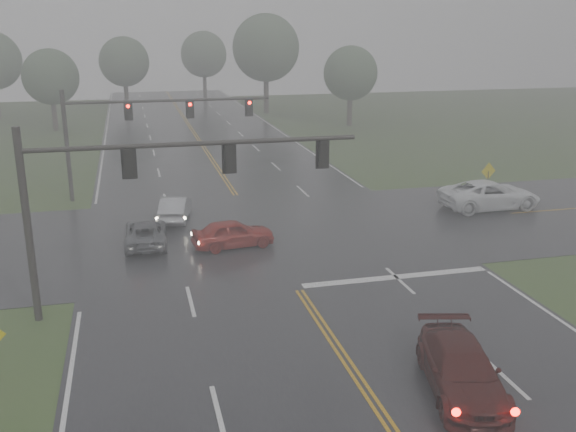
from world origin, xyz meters
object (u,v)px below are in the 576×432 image
object	(u,v)px
sedan_silver	(176,220)
signal_gantry_far	(132,121)
pickup_white	(489,208)
signal_gantry_near	(133,182)
sedan_maroon	(460,391)
sedan_red	(233,247)
car_grey	(146,245)

from	to	relation	value
sedan_silver	signal_gantry_far	xyz separation A→B (m)	(-2.01, 5.71, 4.86)
sedan_silver	pickup_white	distance (m)	18.65
signal_gantry_near	signal_gantry_far	bearing A→B (deg)	89.37
sedan_maroon	signal_gantry_near	size ratio (longest dim) A/B	0.40
sedan_maroon	signal_gantry_far	xyz separation A→B (m)	(-8.96, 25.76, 4.86)
sedan_silver	signal_gantry_near	xyz separation A→B (m)	(-2.21, -11.75, 5.09)
sedan_silver	pickup_white	bearing A→B (deg)	-175.48
sedan_red	pickup_white	xyz separation A→B (m)	(16.08, 3.21, 0.00)
signal_gantry_near	pickup_white	bearing A→B (deg)	24.77
sedan_red	signal_gantry_near	size ratio (longest dim) A/B	0.33
car_grey	signal_gantry_far	bearing A→B (deg)	-86.55
sedan_silver	car_grey	xyz separation A→B (m)	(-1.77, -4.02, 0.00)
car_grey	signal_gantry_near	distance (m)	9.26
sedan_silver	pickup_white	world-z (taller)	pickup_white
sedan_red	car_grey	bearing A→B (deg)	64.61
signal_gantry_near	sedan_silver	bearing A→B (deg)	79.37
sedan_red	sedan_silver	size ratio (longest dim) A/B	0.98
sedan_red	pickup_white	distance (m)	16.40
sedan_red	sedan_silver	world-z (taller)	sedan_red
sedan_red	signal_gantry_far	world-z (taller)	signal_gantry_far
signal_gantry_far	car_grey	bearing A→B (deg)	-88.59
pickup_white	car_grey	bearing A→B (deg)	94.55
sedan_silver	signal_gantry_far	bearing A→B (deg)	-59.33
signal_gantry_far	sedan_red	bearing A→B (deg)	-68.21
car_grey	pickup_white	world-z (taller)	pickup_white
car_grey	pickup_white	size ratio (longest dim) A/B	0.72
pickup_white	sedan_red	bearing A→B (deg)	100.69
sedan_maroon	pickup_white	world-z (taller)	pickup_white
sedan_red	pickup_white	size ratio (longest dim) A/B	0.67
sedan_silver	car_grey	distance (m)	4.39
sedan_maroon	sedan_red	bearing A→B (deg)	120.60
pickup_white	signal_gantry_far	bearing A→B (deg)	68.33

